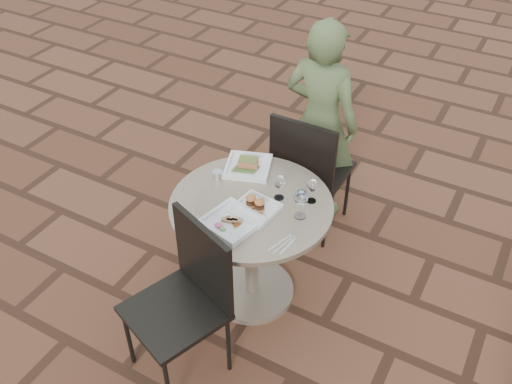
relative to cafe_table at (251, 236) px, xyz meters
The scene contains 13 objects.
ground 0.49m from the cafe_table, ahead, with size 60.00×60.00×0.00m, color brown.
cafe_table is the anchor object (origin of this frame).
chair_far 0.69m from the cafe_table, 87.09° to the left, with size 0.44×0.44×0.93m.
chair_near 0.57m from the cafe_table, 95.17° to the right, with size 0.57×0.57×0.93m.
diner 0.98m from the cafe_table, 90.52° to the left, with size 0.52×0.34×1.43m, color #4B5D33.
plate_salmon 0.41m from the cafe_table, 122.70° to the left, with size 0.33×0.33×0.07m.
plate_sliders 0.28m from the cafe_table, 41.78° to the right, with size 0.25×0.25×0.14m.
plate_tuna 0.33m from the cafe_table, 92.12° to the right, with size 0.31×0.31×0.03m.
wine_glass_right 0.47m from the cafe_table, ahead, with size 0.08×0.08×0.18m.
wine_glass_mid 0.39m from the cafe_table, 45.60° to the left, with size 0.06×0.06×0.15m.
wine_glass_far 0.48m from the cafe_table, 32.10° to the left, with size 0.06×0.06×0.15m.
steel_ramekin 0.40m from the cafe_table, 159.70° to the left, with size 0.06×0.06×0.05m, color silver.
cutlery_set 0.44m from the cafe_table, 33.00° to the right, with size 0.08×0.18×0.00m, color silver, non-canonical shape.
Camera 1 is at (1.10, -2.06, 2.74)m, focal length 40.00 mm.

